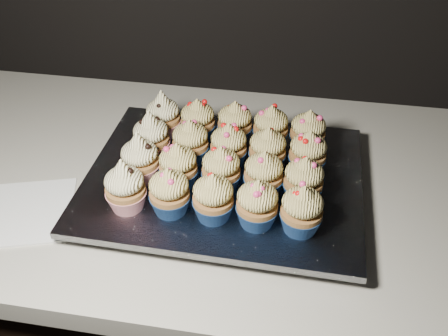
# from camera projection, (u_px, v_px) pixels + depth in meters

# --- Properties ---
(cabinet) EXTENTS (2.40, 0.60, 0.86)m
(cabinet) POSITION_uv_depth(u_px,v_px,m) (207.00, 324.00, 1.19)
(cabinet) COLOR black
(cabinet) RESTS_ON ground
(worktop) EXTENTS (2.44, 0.64, 0.04)m
(worktop) POSITION_uv_depth(u_px,v_px,m) (202.00, 182.00, 0.91)
(worktop) COLOR beige
(worktop) RESTS_ON cabinet
(napkin) EXTENTS (0.19, 0.19, 0.00)m
(napkin) POSITION_uv_depth(u_px,v_px,m) (25.00, 212.00, 0.82)
(napkin) COLOR white
(napkin) RESTS_ON worktop
(baking_tray) EXTENTS (0.43, 0.33, 0.02)m
(baking_tray) POSITION_uv_depth(u_px,v_px,m) (224.00, 186.00, 0.86)
(baking_tray) COLOR black
(baking_tray) RESTS_ON worktop
(foil_lining) EXTENTS (0.46, 0.36, 0.01)m
(foil_lining) POSITION_uv_depth(u_px,v_px,m) (224.00, 178.00, 0.84)
(foil_lining) COLOR silver
(foil_lining) RESTS_ON baking_tray
(cupcake_0) EXTENTS (0.06, 0.06, 0.10)m
(cupcake_0) POSITION_uv_depth(u_px,v_px,m) (125.00, 187.00, 0.76)
(cupcake_0) COLOR #B4192C
(cupcake_0) RESTS_ON foil_lining
(cupcake_1) EXTENTS (0.06, 0.06, 0.08)m
(cupcake_1) POSITION_uv_depth(u_px,v_px,m) (169.00, 192.00, 0.75)
(cupcake_1) COLOR navy
(cupcake_1) RESTS_ON foil_lining
(cupcake_2) EXTENTS (0.06, 0.06, 0.08)m
(cupcake_2) POSITION_uv_depth(u_px,v_px,m) (213.00, 198.00, 0.74)
(cupcake_2) COLOR navy
(cupcake_2) RESTS_ON foil_lining
(cupcake_3) EXTENTS (0.06, 0.06, 0.08)m
(cupcake_3) POSITION_uv_depth(u_px,v_px,m) (257.00, 204.00, 0.73)
(cupcake_3) COLOR navy
(cupcake_3) RESTS_ON foil_lining
(cupcake_4) EXTENTS (0.06, 0.06, 0.08)m
(cupcake_4) POSITION_uv_depth(u_px,v_px,m) (302.00, 210.00, 0.72)
(cupcake_4) COLOR navy
(cupcake_4) RESTS_ON foil_lining
(cupcake_5) EXTENTS (0.06, 0.06, 0.10)m
(cupcake_5) POSITION_uv_depth(u_px,v_px,m) (140.00, 159.00, 0.81)
(cupcake_5) COLOR #B4192C
(cupcake_5) RESTS_ON foil_lining
(cupcake_6) EXTENTS (0.06, 0.06, 0.08)m
(cupcake_6) POSITION_uv_depth(u_px,v_px,m) (178.00, 167.00, 0.80)
(cupcake_6) COLOR navy
(cupcake_6) RESTS_ON foil_lining
(cupcake_7) EXTENTS (0.06, 0.06, 0.08)m
(cupcake_7) POSITION_uv_depth(u_px,v_px,m) (221.00, 170.00, 0.79)
(cupcake_7) COLOR navy
(cupcake_7) RESTS_ON foil_lining
(cupcake_8) EXTENTS (0.06, 0.06, 0.08)m
(cupcake_8) POSITION_uv_depth(u_px,v_px,m) (263.00, 174.00, 0.78)
(cupcake_8) COLOR navy
(cupcake_8) RESTS_ON foil_lining
(cupcake_9) EXTENTS (0.06, 0.06, 0.08)m
(cupcake_9) POSITION_uv_depth(u_px,v_px,m) (304.00, 181.00, 0.77)
(cupcake_9) COLOR navy
(cupcake_9) RESTS_ON foil_lining
(cupcake_10) EXTENTS (0.06, 0.06, 0.10)m
(cupcake_10) POSITION_uv_depth(u_px,v_px,m) (151.00, 137.00, 0.86)
(cupcake_10) COLOR #B4192C
(cupcake_10) RESTS_ON foil_lining
(cupcake_11) EXTENTS (0.06, 0.06, 0.08)m
(cupcake_11) POSITION_uv_depth(u_px,v_px,m) (190.00, 142.00, 0.85)
(cupcake_11) COLOR navy
(cupcake_11) RESTS_ON foil_lining
(cupcake_12) EXTENTS (0.06, 0.06, 0.08)m
(cupcake_12) POSITION_uv_depth(u_px,v_px,m) (229.00, 146.00, 0.84)
(cupcake_12) COLOR navy
(cupcake_12) RESTS_ON foil_lining
(cupcake_13) EXTENTS (0.06, 0.06, 0.08)m
(cupcake_13) POSITION_uv_depth(u_px,v_px,m) (267.00, 150.00, 0.83)
(cupcake_13) COLOR navy
(cupcake_13) RESTS_ON foil_lining
(cupcake_14) EXTENTS (0.06, 0.06, 0.08)m
(cupcake_14) POSITION_uv_depth(u_px,v_px,m) (308.00, 153.00, 0.83)
(cupcake_14) COLOR navy
(cupcake_14) RESTS_ON foil_lining
(cupcake_15) EXTENTS (0.06, 0.06, 0.10)m
(cupcake_15) POSITION_uv_depth(u_px,v_px,m) (163.00, 116.00, 0.91)
(cupcake_15) COLOR #B4192C
(cupcake_15) RESTS_ON foil_lining
(cupcake_16) EXTENTS (0.06, 0.06, 0.08)m
(cupcake_16) POSITION_uv_depth(u_px,v_px,m) (198.00, 121.00, 0.90)
(cupcake_16) COLOR navy
(cupcake_16) RESTS_ON foil_lining
(cupcake_17) EXTENTS (0.06, 0.06, 0.08)m
(cupcake_17) POSITION_uv_depth(u_px,v_px,m) (235.00, 123.00, 0.90)
(cupcake_17) COLOR navy
(cupcake_17) RESTS_ON foil_lining
(cupcake_18) EXTENTS (0.06, 0.06, 0.08)m
(cupcake_18) POSITION_uv_depth(u_px,v_px,m) (271.00, 128.00, 0.88)
(cupcake_18) COLOR navy
(cupcake_18) RESTS_ON foil_lining
(cupcake_19) EXTENTS (0.06, 0.06, 0.08)m
(cupcake_19) POSITION_uv_depth(u_px,v_px,m) (308.00, 132.00, 0.87)
(cupcake_19) COLOR navy
(cupcake_19) RESTS_ON foil_lining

